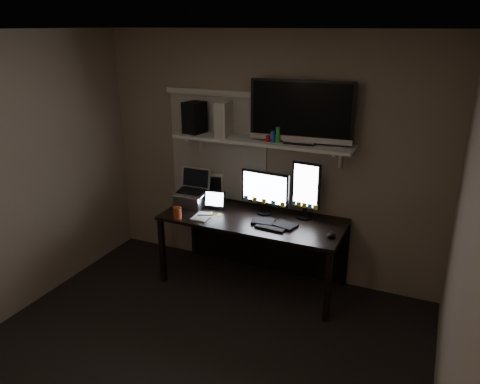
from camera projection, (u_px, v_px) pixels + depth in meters
The scene contains 21 objects.
floor at pixel (182, 370), 3.64m from camera, with size 3.60×3.60×0.00m, color black.
ceiling at pixel (165, 30), 2.79m from camera, with size 3.60×3.60×0.00m, color silver.
back_wall at pixel (267, 158), 4.76m from camera, with size 3.60×3.60×0.00m, color #786556.
right_wall at pixel (461, 276), 2.53m from camera, with size 3.60×3.60×0.00m, color #786556.
window_blinds at pixel (218, 148), 4.94m from camera, with size 1.10×0.02×1.10m, color #B3ADA0.
desk at pixel (257, 230), 4.78m from camera, with size 1.80×0.75×0.73m.
wall_shelf at pixel (261, 141), 4.54m from camera, with size 1.80×0.35×0.03m, color beige.
monitor_landscape at pixel (265, 193), 4.65m from camera, with size 0.51×0.05×0.45m, color black.
monitor_portrait at pixel (306, 190), 4.53m from camera, with size 0.29×0.05×0.57m, color black.
keyboard at pixel (274, 224), 4.45m from camera, with size 0.44×0.17×0.03m, color black.
mouse at pixel (331, 235), 4.20m from camera, with size 0.07×0.10×0.04m, color black.
notepad at pixel (202, 216), 4.64m from camera, with size 0.16×0.22×0.01m, color white.
tablet at pixel (215, 200), 4.81m from camera, with size 0.23×0.09×0.20m, color black.
file_sorter at pixel (212, 187), 5.08m from camera, with size 0.22×0.10×0.28m, color black.
laptop at pixel (191, 189), 4.88m from camera, with size 0.33×0.27×0.38m, color silver.
cup at pixel (177, 213), 4.58m from camera, with size 0.08×0.08×0.12m, color #9C3B1C.
sticky_notes at pixel (208, 214), 4.70m from camera, with size 0.26×0.19×0.00m, color #F4EC42, non-canonical shape.
tv at pixel (302, 112), 4.30m from camera, with size 0.97×0.17×0.58m, color black.
game_console at pixel (225, 118), 4.64m from camera, with size 0.09×0.29×0.34m, color beige.
speaker at pixel (195, 117), 4.76m from camera, with size 0.17×0.21×0.32m, color black.
bottles at pixel (273, 134), 4.40m from camera, with size 0.24×0.06×0.16m, color #A50F0C, non-canonical shape.
Camera 1 is at (1.60, -2.52, 2.53)m, focal length 35.00 mm.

